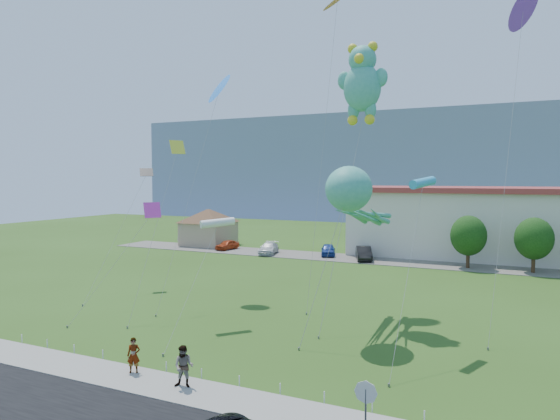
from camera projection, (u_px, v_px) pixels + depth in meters
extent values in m
plane|color=#2B4C15|center=(199.00, 366.00, 24.61)|extent=(160.00, 160.00, 0.00)
cube|color=gray|center=(164.00, 386.00, 22.11)|extent=(80.00, 2.50, 0.10)
cube|color=#59544C|center=(374.00, 260.00, 56.33)|extent=(70.00, 6.00, 0.06)
cube|color=slate|center=(454.00, 166.00, 132.58)|extent=(160.00, 50.00, 25.00)
cube|color=tan|center=(209.00, 234.00, 68.97)|extent=(6.00, 6.00, 3.20)
pyramid|color=brown|center=(208.00, 216.00, 68.81)|extent=(9.20, 9.20, 1.80)
cylinder|color=red|center=(366.00, 392.00, 16.70)|extent=(0.76, 0.04, 0.76)
cylinder|color=white|center=(366.00, 392.00, 16.68)|extent=(0.80, 0.02, 0.80)
cylinder|color=white|center=(22.00, 339.00, 28.01)|extent=(0.05, 0.05, 0.50)
cylinder|color=white|center=(47.00, 344.00, 27.17)|extent=(0.05, 0.05, 0.50)
cylinder|color=white|center=(74.00, 349.00, 26.34)|extent=(0.05, 0.05, 0.50)
cylinder|color=white|center=(103.00, 354.00, 25.50)|extent=(0.05, 0.05, 0.50)
cylinder|color=white|center=(134.00, 360.00, 24.67)|extent=(0.05, 0.05, 0.50)
cylinder|color=white|center=(166.00, 367.00, 23.83)|extent=(0.05, 0.05, 0.50)
cylinder|color=white|center=(202.00, 374.00, 23.00)|extent=(0.05, 0.05, 0.50)
cylinder|color=white|center=(239.00, 381.00, 22.16)|extent=(0.05, 0.05, 0.50)
cylinder|color=white|center=(280.00, 389.00, 21.33)|extent=(0.05, 0.05, 0.50)
cylinder|color=white|center=(324.00, 398.00, 20.49)|extent=(0.05, 0.05, 0.50)
cylinder|color=white|center=(372.00, 407.00, 19.66)|extent=(0.05, 0.05, 0.50)
cylinder|color=white|center=(424.00, 417.00, 18.82)|extent=(0.05, 0.05, 0.50)
cylinder|color=#3F2B19|center=(468.00, 258.00, 51.18)|extent=(0.36, 0.36, 2.20)
ellipsoid|color=#14380F|center=(468.00, 236.00, 51.03)|extent=(3.60, 3.60, 4.14)
cylinder|color=#3F2B19|center=(533.00, 262.00, 48.68)|extent=(0.36, 0.36, 2.20)
ellipsoid|color=#14380F|center=(534.00, 238.00, 48.53)|extent=(3.60, 3.60, 4.14)
imported|color=gray|center=(134.00, 355.00, 23.47)|extent=(0.72, 0.64, 1.66)
imported|color=gray|center=(184.00, 366.00, 21.83)|extent=(1.05, 0.91, 1.84)
imported|color=#B03915|center=(227.00, 245.00, 64.39)|extent=(2.08, 3.83, 1.24)
imported|color=silver|center=(269.00, 248.00, 60.77)|extent=(2.90, 4.91, 1.34)
imported|color=navy|center=(328.00, 250.00, 59.37)|extent=(2.84, 4.32, 1.37)
imported|color=black|center=(364.00, 253.00, 56.20)|extent=(3.07, 4.89, 1.52)
ellipsoid|color=teal|center=(349.00, 189.00, 28.82)|extent=(2.66, 3.45, 2.66)
sphere|color=white|center=(335.00, 184.00, 28.05)|extent=(0.42, 0.42, 0.42)
sphere|color=white|center=(352.00, 184.00, 27.66)|extent=(0.42, 0.42, 0.42)
cylinder|color=slate|center=(299.00, 349.00, 26.86)|extent=(0.10, 0.10, 0.16)
cylinder|color=gray|center=(322.00, 274.00, 27.41)|extent=(1.68, 2.56, 7.70)
ellipsoid|color=teal|center=(362.00, 88.00, 33.53)|extent=(2.55, 2.17, 3.19)
sphere|color=teal|center=(362.00, 60.00, 33.41)|extent=(1.86, 1.86, 1.86)
sphere|color=yellow|center=(353.00, 49.00, 33.65)|extent=(0.69, 0.69, 0.69)
sphere|color=yellow|center=(373.00, 47.00, 33.08)|extent=(0.69, 0.69, 0.69)
sphere|color=yellow|center=(359.00, 59.00, 32.71)|extent=(0.69, 0.69, 0.69)
ellipsoid|color=teal|center=(344.00, 81.00, 34.03)|extent=(0.88, 0.63, 1.24)
ellipsoid|color=teal|center=(381.00, 77.00, 32.96)|extent=(0.88, 0.63, 1.24)
ellipsoid|color=teal|center=(353.00, 110.00, 33.87)|extent=(0.79, 0.69, 1.28)
ellipsoid|color=teal|center=(371.00, 109.00, 33.38)|extent=(0.79, 0.69, 1.28)
sphere|color=yellow|center=(353.00, 120.00, 33.74)|extent=(0.69, 0.69, 0.69)
sphere|color=yellow|center=(370.00, 119.00, 33.25)|extent=(0.69, 0.69, 0.69)
cylinder|color=slate|center=(319.00, 337.00, 28.77)|extent=(0.10, 0.10, 0.16)
cylinder|color=gray|center=(342.00, 221.00, 31.22)|extent=(0.63, 6.62, 12.83)
cylinder|color=white|center=(217.00, 223.00, 31.71)|extent=(0.50, 2.25, 0.87)
cylinder|color=slate|center=(163.00, 355.00, 25.90)|extent=(0.10, 0.10, 0.16)
cylinder|color=gray|center=(193.00, 283.00, 28.81)|extent=(0.72, 6.55, 6.09)
cylinder|color=slate|center=(306.00, 314.00, 33.83)|extent=(0.10, 0.10, 0.16)
cylinder|color=gray|center=(323.00, 146.00, 36.45)|extent=(0.38, 7.27, 22.94)
cone|color=#2A7FEE|center=(219.00, 88.00, 40.65)|extent=(1.80, 1.33, 1.33)
cylinder|color=slate|center=(156.00, 316.00, 33.33)|extent=(0.10, 0.10, 0.16)
cylinder|color=gray|center=(191.00, 191.00, 37.00)|extent=(0.50, 9.04, 16.26)
cylinder|color=#2D9FCD|center=(423.00, 183.00, 27.19)|extent=(0.50, 2.25, 0.87)
cylinder|color=slate|center=(389.00, 385.00, 22.14)|extent=(0.10, 0.10, 0.16)
cylinder|color=gray|center=(408.00, 275.00, 24.67)|extent=(0.36, 6.38, 8.68)
cube|color=#F937C0|center=(152.00, 210.00, 33.29)|extent=(1.29, 1.29, 0.86)
cylinder|color=slate|center=(67.00, 327.00, 30.84)|extent=(0.10, 0.10, 0.16)
cylinder|color=gray|center=(111.00, 267.00, 32.07)|extent=(3.04, 4.61, 6.79)
cube|color=black|center=(146.00, 172.00, 43.27)|extent=(1.29, 1.29, 0.86)
cylinder|color=slate|center=(83.00, 305.00, 36.06)|extent=(0.10, 0.10, 0.16)
cylinder|color=gray|center=(117.00, 233.00, 39.67)|extent=(0.87, 8.27, 9.44)
cone|color=#8A38E2|center=(523.00, 9.00, 33.73)|extent=(1.80, 1.33, 1.33)
cylinder|color=slate|center=(488.00, 349.00, 26.86)|extent=(0.10, 0.10, 0.16)
cylinder|color=gray|center=(507.00, 161.00, 30.30)|extent=(1.37, 9.67, 20.36)
cube|color=yellow|center=(177.00, 147.00, 36.80)|extent=(1.29, 1.29, 0.86)
cylinder|color=slate|center=(127.00, 327.00, 30.69)|extent=(0.10, 0.10, 0.16)
cylinder|color=gray|center=(155.00, 230.00, 33.75)|extent=(1.24, 7.01, 11.21)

